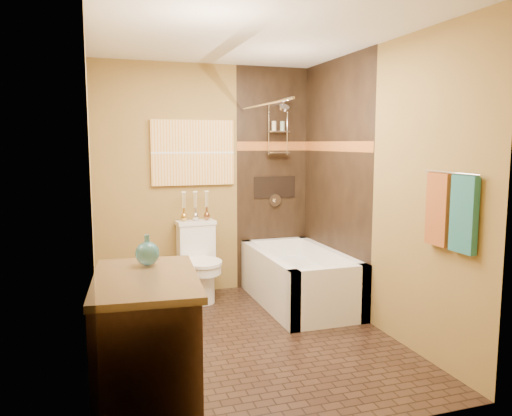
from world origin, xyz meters
name	(u,v)px	position (x,y,z in m)	size (l,w,h in m)	color
floor	(246,339)	(0.00, 0.00, 0.00)	(3.00, 3.00, 0.00)	black
wall_left	(92,198)	(-1.20, 0.00, 1.25)	(0.02, 3.00, 2.50)	olive
wall_right	(375,189)	(1.20, 0.00, 1.25)	(0.02, 3.00, 2.50)	olive
wall_back	(206,180)	(0.00, 1.50, 1.25)	(2.40, 0.02, 2.50)	olive
wall_front	(329,219)	(0.00, -1.50, 1.25)	(2.40, 0.02, 2.50)	olive
ceiling	(246,34)	(0.00, 0.00, 2.50)	(3.00, 3.00, 0.00)	silver
alcove_tile_back	(272,179)	(0.78, 1.49, 1.25)	(0.85, 0.01, 2.50)	black
alcove_tile_right	(335,182)	(1.19, 0.75, 1.25)	(0.01, 1.50, 2.50)	black
mosaic_band_back	(273,146)	(0.78, 1.48, 1.62)	(0.85, 0.01, 0.10)	brown
mosaic_band_right	(334,146)	(1.18, 0.75, 1.62)	(0.01, 1.50, 0.10)	brown
alcove_niche	(275,187)	(0.80, 1.48, 1.15)	(0.50, 0.01, 0.25)	black
shower_fixtures	(278,142)	(0.80, 1.38, 1.67)	(0.24, 0.33, 1.16)	silver
curtain_rod	(263,105)	(0.40, 0.75, 2.02)	(0.03, 0.03, 1.55)	silver
towel_bar	(451,173)	(1.15, -1.05, 1.45)	(0.02, 0.02, 0.55)	silver
towel_teal	(464,214)	(1.16, -1.18, 1.18)	(0.05, 0.22, 0.52)	#1B5C57
towel_rust	(438,210)	(1.16, -0.92, 1.18)	(0.05, 0.22, 0.52)	#914A1A
sunset_painting	(193,153)	(-0.15, 1.48, 1.55)	(0.90, 0.04, 0.70)	gold
vanity_mirror	(92,171)	(-1.19, -0.95, 1.50)	(0.01, 1.00, 0.90)	white
bathtub	(299,282)	(0.80, 0.75, 0.22)	(0.80, 1.50, 0.55)	white
toilet	(200,261)	(-0.15, 1.21, 0.41)	(0.43, 0.63, 0.82)	white
vanity	(146,346)	(-0.92, -0.95, 0.44)	(0.68, 1.04, 0.87)	black
teal_bottle	(147,250)	(-0.87, -0.69, 0.97)	(0.15, 0.15, 0.24)	#24656E
bud_vases	(195,205)	(-0.15, 1.39, 0.99)	(0.32, 0.07, 0.31)	gold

